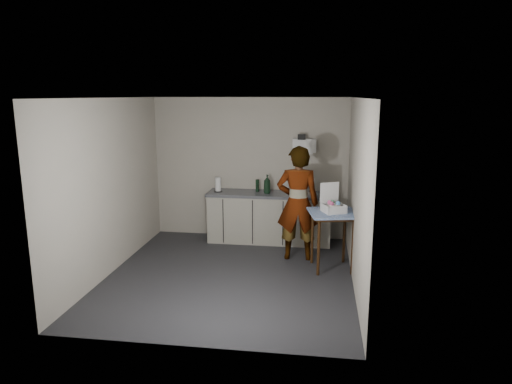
# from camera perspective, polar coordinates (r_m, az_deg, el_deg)

# --- Properties ---
(ground) EXTENTS (4.00, 4.00, 0.00)m
(ground) POSITION_cam_1_polar(r_m,az_deg,el_deg) (6.94, -3.26, -10.34)
(ground) COLOR #252429
(ground) RESTS_ON ground
(wall_back) EXTENTS (3.60, 0.02, 2.60)m
(wall_back) POSITION_cam_1_polar(r_m,az_deg,el_deg) (8.48, -0.75, 2.96)
(wall_back) COLOR beige
(wall_back) RESTS_ON ground
(wall_right) EXTENTS (0.02, 4.00, 2.60)m
(wall_right) POSITION_cam_1_polar(r_m,az_deg,el_deg) (6.45, 12.40, -0.23)
(wall_right) COLOR beige
(wall_right) RESTS_ON ground
(wall_left) EXTENTS (0.02, 4.00, 2.60)m
(wall_left) POSITION_cam_1_polar(r_m,az_deg,el_deg) (7.12, -17.66, 0.63)
(wall_left) COLOR beige
(wall_left) RESTS_ON ground
(ceiling) EXTENTS (3.60, 4.00, 0.01)m
(ceiling) POSITION_cam_1_polar(r_m,az_deg,el_deg) (6.41, -3.54, 11.63)
(ceiling) COLOR white
(ceiling) RESTS_ON wall_back
(kitchen_counter) EXTENTS (2.24, 0.62, 0.91)m
(kitchen_counter) POSITION_cam_1_polar(r_m,az_deg,el_deg) (8.33, 1.69, -3.35)
(kitchen_counter) COLOR black
(kitchen_counter) RESTS_ON ground
(wall_shelf) EXTENTS (0.42, 0.18, 0.37)m
(wall_shelf) POSITION_cam_1_polar(r_m,az_deg,el_deg) (8.26, 6.07, 5.78)
(wall_shelf) COLOR white
(wall_shelf) RESTS_ON ground
(side_table) EXTENTS (0.82, 0.82, 0.90)m
(side_table) POSITION_cam_1_polar(r_m,az_deg,el_deg) (7.03, 9.56, -3.40)
(side_table) COLOR #3A1C0D
(side_table) RESTS_ON ground
(standing_man) EXTENTS (0.70, 0.48, 1.86)m
(standing_man) POSITION_cam_1_polar(r_m,az_deg,el_deg) (7.36, 5.23, -1.42)
(standing_man) COLOR #B2A593
(standing_man) RESTS_ON ground
(soap_bottle) EXTENTS (0.17, 0.17, 0.34)m
(soap_bottle) POSITION_cam_1_polar(r_m,az_deg,el_deg) (8.15, 1.40, 1.00)
(soap_bottle) COLOR black
(soap_bottle) RESTS_ON kitchen_counter
(soda_can) EXTENTS (0.06, 0.06, 0.11)m
(soda_can) POSITION_cam_1_polar(r_m,az_deg,el_deg) (8.28, 1.51, 0.37)
(soda_can) COLOR red
(soda_can) RESTS_ON kitchen_counter
(dark_bottle) EXTENTS (0.07, 0.07, 0.23)m
(dark_bottle) POSITION_cam_1_polar(r_m,az_deg,el_deg) (8.31, 0.18, 0.82)
(dark_bottle) COLOR black
(dark_bottle) RESTS_ON kitchen_counter
(paper_towel) EXTENTS (0.15, 0.15, 0.27)m
(paper_towel) POSITION_cam_1_polar(r_m,az_deg,el_deg) (8.32, -4.77, 0.90)
(paper_towel) COLOR black
(paper_towel) RESTS_ON kitchen_counter
(dish_rack) EXTENTS (0.38, 0.28, 0.26)m
(dish_rack) POSITION_cam_1_polar(r_m,az_deg,el_deg) (8.12, 5.99, 0.12)
(dish_rack) COLOR white
(dish_rack) RESTS_ON kitchen_counter
(bakery_box) EXTENTS (0.41, 0.42, 0.43)m
(bakery_box) POSITION_cam_1_polar(r_m,az_deg,el_deg) (6.98, 9.59, -1.71)
(bakery_box) COLOR white
(bakery_box) RESTS_ON side_table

